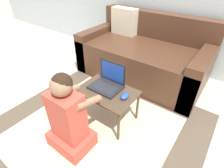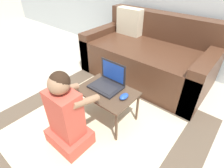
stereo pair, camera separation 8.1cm
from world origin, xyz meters
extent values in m
plane|color=beige|center=(0.00, 0.00, 0.00)|extent=(16.00, 16.00, 0.00)
cube|color=brown|center=(-0.04, -0.25, 0.00)|extent=(1.87, 1.89, 0.01)
cube|color=beige|center=(-0.04, -0.25, 0.01)|extent=(1.35, 1.36, 0.00)
cube|color=#4C2D1E|center=(-0.17, 0.91, 0.23)|extent=(1.63, 0.91, 0.46)
cube|color=#4C2D1E|center=(-0.17, 1.27, 0.63)|extent=(1.63, 0.20, 0.33)
cube|color=#4C2D1E|center=(-0.90, 0.91, 0.28)|extent=(0.16, 0.91, 0.55)
cube|color=#4C2D1E|center=(0.57, 0.91, 0.28)|extent=(0.16, 0.91, 0.55)
cube|color=beige|center=(-0.60, 1.10, 0.64)|extent=(0.36, 0.14, 0.36)
cube|color=#4C3828|center=(-0.04, -0.04, 0.34)|extent=(0.54, 0.37, 0.02)
cylinder|color=#4C3828|center=(-0.28, -0.20, 0.17)|extent=(0.02, 0.02, 0.33)
cylinder|color=#4C3828|center=(0.21, -0.20, 0.17)|extent=(0.02, 0.02, 0.33)
cylinder|color=#4C3828|center=(-0.28, 0.13, 0.17)|extent=(0.02, 0.02, 0.33)
cylinder|color=#4C3828|center=(0.21, 0.13, 0.17)|extent=(0.02, 0.02, 0.33)
cube|color=#232328|center=(-0.08, -0.01, 0.36)|extent=(0.29, 0.23, 0.02)
cube|color=#28282D|center=(-0.08, -0.03, 0.37)|extent=(0.24, 0.14, 0.00)
cube|color=#232328|center=(-0.08, 0.10, 0.48)|extent=(0.29, 0.01, 0.22)
cube|color=#1E47B7|center=(-0.08, 0.10, 0.48)|extent=(0.25, 0.00, 0.18)
ellipsoid|color=#234CB2|center=(0.15, -0.02, 0.37)|extent=(0.06, 0.10, 0.04)
cube|color=#CC4C3D|center=(-0.09, -0.47, 0.07)|extent=(0.35, 0.28, 0.14)
cube|color=#CC4C3D|center=(-0.09, -0.47, 0.35)|extent=(0.26, 0.18, 0.42)
sphere|color=#9E7556|center=(-0.09, -0.47, 0.64)|extent=(0.16, 0.16, 0.16)
sphere|color=black|center=(-0.09, -0.47, 0.66)|extent=(0.15, 0.15, 0.15)
cylinder|color=#9E7556|center=(-0.21, -0.35, 0.47)|extent=(0.06, 0.26, 0.13)
cylinder|color=#9E7556|center=(0.03, -0.35, 0.47)|extent=(0.06, 0.26, 0.13)
camera|label=1|loc=(0.77, -1.05, 1.34)|focal=28.00mm
camera|label=2|loc=(0.83, -1.00, 1.34)|focal=28.00mm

